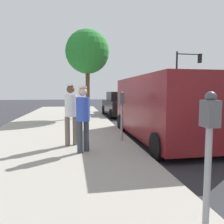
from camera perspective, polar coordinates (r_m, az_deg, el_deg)
The scene contains 10 objects.
ground_plane at distance 7.37m, azimuth 12.76°, elevation -7.89°, with size 80.00×80.00×0.00m, color #2D2D33.
sidewalk_slab at distance 6.88m, azimuth -15.71°, elevation -8.27°, with size 5.00×32.00×0.15m, color #9E998E.
parking_meter_near at distance 6.70m, azimuth 2.53°, elevation 1.15°, with size 0.14×0.18×1.52m.
parking_meter_far at distance 2.53m, azimuth 23.81°, elevation -6.23°, with size 0.14×0.18×1.52m.
pedestrian_in_blue at distance 5.51m, azimuth -7.54°, elevation -0.76°, with size 0.34×0.34×1.64m.
pedestrian_in_white at distance 6.28m, azimuth -10.57°, elevation 0.32°, with size 0.36×0.34×1.71m.
parked_van at distance 7.66m, azimuth 12.73°, elevation 1.36°, with size 2.19×5.23×2.15m.
parked_sedan_behind at distance 15.19m, azimuth 2.00°, elevation 1.85°, with size 2.02×4.44×1.65m.
traffic_light_corner at distance 21.18m, azimuth 18.45°, elevation 10.06°, with size 2.48×0.42×5.20m.
street_tree at distance 13.12m, azimuth -6.39°, elevation 15.15°, with size 2.50×2.50×5.04m.
Camera 1 is at (2.72, 6.64, 1.67)m, focal length 35.33 mm.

